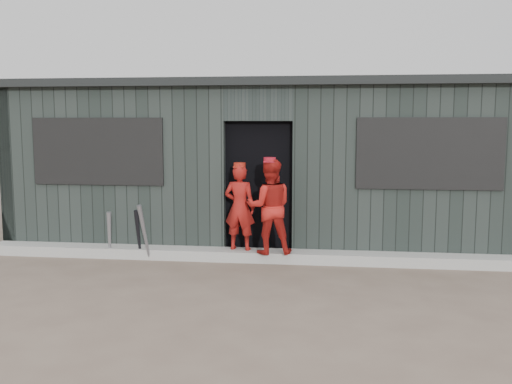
# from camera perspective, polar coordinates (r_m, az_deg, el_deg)

# --- Properties ---
(ground) EXTENTS (80.00, 80.00, 0.00)m
(ground) POSITION_cam_1_polar(r_m,az_deg,el_deg) (6.54, -2.02, -10.68)
(ground) COLOR brown
(ground) RESTS_ON ground
(curb) EXTENTS (8.00, 0.36, 0.15)m
(curb) POSITION_cam_1_polar(r_m,az_deg,el_deg) (8.25, 0.02, -6.37)
(curb) COLOR #989893
(curb) RESTS_ON ground
(bat_left) EXTENTS (0.14, 0.20, 0.70)m
(bat_left) POSITION_cam_1_polar(r_m,az_deg,el_deg) (8.59, -14.44, -4.18)
(bat_left) COLOR gray
(bat_left) RESTS_ON ground
(bat_mid) EXTENTS (0.14, 0.31, 0.84)m
(bat_mid) POSITION_cam_1_polar(r_m,az_deg,el_deg) (8.27, -11.10, -4.04)
(bat_mid) COLOR gray
(bat_mid) RESTS_ON ground
(bat_right) EXTENTS (0.08, 0.20, 0.74)m
(bat_right) POSITION_cam_1_polar(r_m,az_deg,el_deg) (8.44, -11.67, -4.18)
(bat_right) COLOR black
(bat_right) RESTS_ON ground
(player_red_left) EXTENTS (0.49, 0.36, 1.24)m
(player_red_left) POSITION_cam_1_polar(r_m,az_deg,el_deg) (8.19, -1.64, -1.54)
(player_red_left) COLOR maroon
(player_red_left) RESTS_ON curb
(player_red_right) EXTENTS (0.71, 0.60, 1.33)m
(player_red_right) POSITION_cam_1_polar(r_m,az_deg,el_deg) (7.94, 1.37, -1.48)
(player_red_right) COLOR #AA1A14
(player_red_right) RESTS_ON curb
(player_grey_back) EXTENTS (0.70, 0.61, 1.21)m
(player_grey_back) POSITION_cam_1_polar(r_m,az_deg,el_deg) (8.68, 3.51, -2.15)
(player_grey_back) COLOR silver
(player_grey_back) RESTS_ON ground
(dugout) EXTENTS (8.30, 3.30, 2.62)m
(dugout) POSITION_cam_1_polar(r_m,az_deg,el_deg) (9.73, 1.26, 2.90)
(dugout) COLOR black
(dugout) RESTS_ON ground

